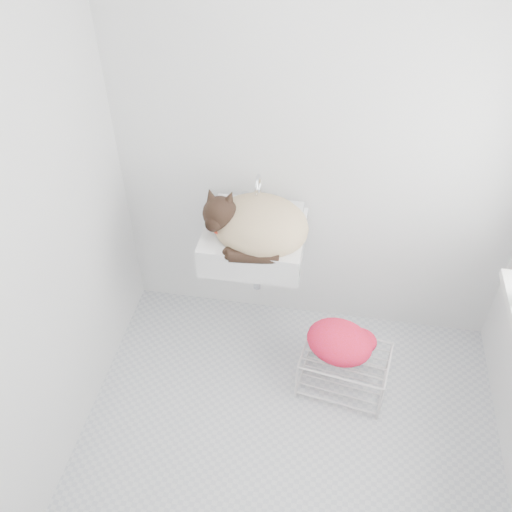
# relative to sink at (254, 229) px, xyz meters

# --- Properties ---
(floor) EXTENTS (2.20, 2.00, 0.02)m
(floor) POSITION_rel_sink_xyz_m (0.30, -0.74, -0.85)
(floor) COLOR silver
(floor) RESTS_ON ground
(back_wall) EXTENTS (2.20, 0.02, 2.50)m
(back_wall) POSITION_rel_sink_xyz_m (0.30, 0.26, 0.40)
(back_wall) COLOR silver
(back_wall) RESTS_ON ground
(left_wall) EXTENTS (0.02, 2.00, 2.50)m
(left_wall) POSITION_rel_sink_xyz_m (-0.80, -0.74, 0.40)
(left_wall) COLOR silver
(left_wall) RESTS_ON ground
(sink) EXTENTS (0.53, 0.46, 0.21)m
(sink) POSITION_rel_sink_xyz_m (0.00, 0.00, 0.00)
(sink) COLOR white
(sink) RESTS_ON back_wall
(faucet) EXTENTS (0.19, 0.13, 0.19)m
(faucet) POSITION_rel_sink_xyz_m (0.00, 0.18, 0.14)
(faucet) COLOR silver
(faucet) RESTS_ON sink
(cat) EXTENTS (0.56, 0.50, 0.33)m
(cat) POSITION_rel_sink_xyz_m (0.01, -0.02, 0.04)
(cat) COLOR tan
(cat) RESTS_ON sink
(wire_rack) EXTENTS (0.50, 0.39, 0.28)m
(wire_rack) POSITION_rel_sink_xyz_m (0.55, -0.28, -0.70)
(wire_rack) COLOR silver
(wire_rack) RESTS_ON floor
(towel) EXTENTS (0.44, 0.38, 0.15)m
(towel) POSITION_rel_sink_xyz_m (0.51, -0.27, -0.54)
(towel) COLOR red
(towel) RESTS_ON wire_rack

